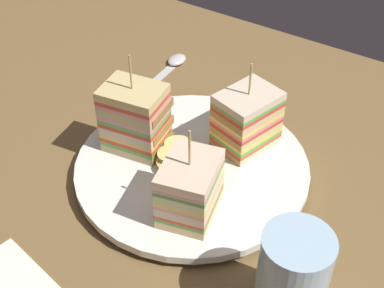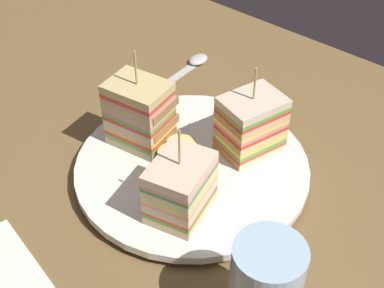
{
  "view_description": "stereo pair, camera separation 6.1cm",
  "coord_description": "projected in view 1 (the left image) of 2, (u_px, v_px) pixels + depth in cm",
  "views": [
    {
      "loc": [
        25.29,
        -38.56,
        44.58
      ],
      "look_at": [
        0.0,
        0.0,
        4.79
      ],
      "focal_mm": 50.29,
      "sensor_mm": 36.0,
      "label": 1
    },
    {
      "loc": [
        30.14,
        -34.9,
        44.58
      ],
      "look_at": [
        0.0,
        0.0,
        4.79
      ],
      "focal_mm": 50.29,
      "sensor_mm": 36.0,
      "label": 2
    }
  ],
  "objects": [
    {
      "name": "plate",
      "position": [
        192.0,
        168.0,
        0.63
      ],
      "size": [
        27.43,
        27.43,
        1.79
      ],
      "color": "white",
      "rests_on": "ground_plane"
    },
    {
      "name": "ground_plane",
      "position": [
        192.0,
        180.0,
        0.65
      ],
      "size": [
        126.04,
        74.05,
        1.8
      ],
      "primitive_type": "cube",
      "color": "brown"
    },
    {
      "name": "sandwich_wedge_0",
      "position": [
        135.0,
        118.0,
        0.63
      ],
      "size": [
        7.76,
        6.3,
        12.73
      ],
      "rotation": [
        0.0,
        0.0,
        6.44
      ],
      "color": "#D8BD87",
      "rests_on": "plate"
    },
    {
      "name": "chip_pile",
      "position": [
        178.0,
        159.0,
        0.62
      ],
      "size": [
        7.1,
        7.51,
        2.16
      ],
      "color": "#E4AE5E",
      "rests_on": "plate"
    },
    {
      "name": "drinking_glass",
      "position": [
        291.0,
        283.0,
        0.48
      ],
      "size": [
        6.31,
        6.31,
        10.05
      ],
      "color": "#ADD0E7",
      "rests_on": "ground_plane"
    },
    {
      "name": "spoon",
      "position": [
        169.0,
        67.0,
        0.81
      ],
      "size": [
        2.62,
        15.5,
        1.0
      ],
      "rotation": [
        0.0,
        0.0,
        1.61
      ],
      "color": "silver",
      "rests_on": "ground_plane"
    },
    {
      "name": "sandwich_wedge_2",
      "position": [
        247.0,
        120.0,
        0.63
      ],
      "size": [
        7.07,
        8.21,
        11.38
      ],
      "rotation": [
        0.0,
        0.0,
        10.72
      ],
      "color": "beige",
      "rests_on": "plate"
    },
    {
      "name": "sandwich_wedge_1",
      "position": [
        190.0,
        188.0,
        0.55
      ],
      "size": [
        6.89,
        8.11,
        11.02
      ],
      "rotation": [
        0.0,
        0.0,
        8.1
      ],
      "color": "#E9C68A",
      "rests_on": "plate"
    }
  ]
}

